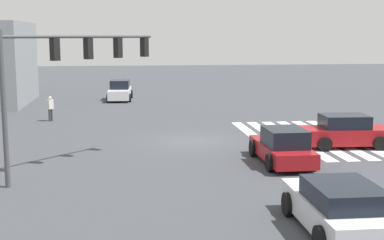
{
  "coord_description": "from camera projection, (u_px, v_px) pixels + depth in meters",
  "views": [
    {
      "loc": [
        -26.52,
        3.44,
        5.3
      ],
      "look_at": [
        0.0,
        0.0,
        1.08
      ],
      "focal_mm": 50.0,
      "sensor_mm": 36.0,
      "label": 1
    }
  ],
  "objects": [
    {
      "name": "car_4",
      "position": [
        346.0,
        132.0,
        25.64
      ],
      "size": [
        2.28,
        4.36,
        1.56
      ],
      "rotation": [
        0.0,
        0.0,
        -1.64
      ],
      "color": "maroon",
      "rests_on": "ground_plane"
    },
    {
      "name": "traffic_signal_mast",
      "position": [
        72.0,
        63.0,
        20.63
      ],
      "size": [
        5.48,
        5.48,
        5.52
      ],
      "rotation": [
        0.0,
        0.0,
        -0.79
      ],
      "color": "#47474C",
      "rests_on": "ground_plane"
    },
    {
      "name": "ground_plane",
      "position": [
        192.0,
        141.0,
        27.24
      ],
      "size": [
        140.56,
        140.56,
        0.0
      ],
      "primitive_type": "plane",
      "color": "#3D3F44"
    },
    {
      "name": "crosswalk_markings",
      "position": [
        328.0,
        137.0,
        28.16
      ],
      "size": [
        10.78,
        8.2,
        0.01
      ],
      "rotation": [
        0.0,
        0.0,
        1.57
      ],
      "color": "silver",
      "rests_on": "ground_plane"
    },
    {
      "name": "car_2",
      "position": [
        120.0,
        91.0,
        44.51
      ],
      "size": [
        4.79,
        2.17,
        1.66
      ],
      "rotation": [
        0.0,
        0.0,
        3.08
      ],
      "color": "silver",
      "rests_on": "ground_plane"
    },
    {
      "name": "car_0",
      "position": [
        282.0,
        147.0,
        22.31
      ],
      "size": [
        4.46,
        2.0,
        1.53
      ],
      "rotation": [
        0.0,
        0.0,
        0.0
      ],
      "color": "maroon",
      "rests_on": "ground_plane"
    },
    {
      "name": "car_1",
      "position": [
        339.0,
        208.0,
        14.44
      ],
      "size": [
        4.57,
        2.22,
        1.44
      ],
      "rotation": [
        0.0,
        0.0,
        -0.02
      ],
      "color": "silver",
      "rests_on": "ground_plane"
    },
    {
      "name": "pedestrian",
      "position": [
        50.0,
        107.0,
        33.43
      ],
      "size": [
        0.41,
        0.41,
        1.56
      ],
      "rotation": [
        0.0,
        0.0,
        -2.32
      ],
      "color": "#38383D",
      "rests_on": "ground_plane"
    }
  ]
}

